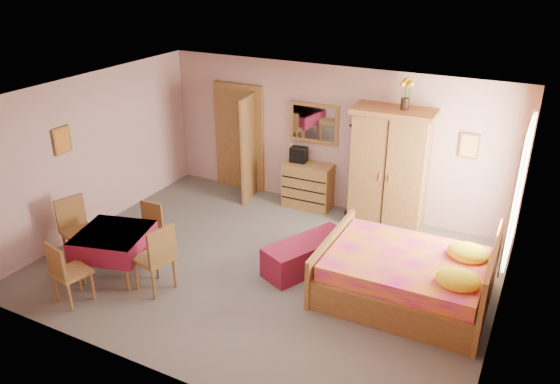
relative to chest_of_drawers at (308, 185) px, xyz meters
The scene contains 23 objects.
floor 2.32m from the chest_of_drawers, 81.63° to the right, with size 6.50×6.50×0.00m, color slate.
ceiling 3.16m from the chest_of_drawers, 81.63° to the right, with size 6.50×6.50×0.00m, color brown.
wall_back 0.97m from the chest_of_drawers, 36.09° to the left, with size 6.50×0.10×2.60m, color tan.
wall_front 4.85m from the chest_of_drawers, 86.01° to the right, with size 6.50×0.10×2.60m, color tan.
wall_left 3.79m from the chest_of_drawers, 142.27° to the right, with size 0.10×5.00×2.60m, color tan.
wall_right 4.33m from the chest_of_drawers, 32.22° to the right, with size 0.10×5.00×2.60m, color tan.
doorway 1.69m from the chest_of_drawers, behind, with size 1.06×0.12×2.15m, color #9E6B35.
window 3.84m from the chest_of_drawers, 16.63° to the right, with size 0.08×1.40×1.95m, color white.
picture_left 4.26m from the chest_of_drawers, 135.30° to the right, with size 0.04×0.32×0.42m, color orange.
picture_back 2.92m from the chest_of_drawers, ahead, with size 0.30×0.04×0.40m, color #D8BF59.
chest_of_drawers is the anchor object (origin of this frame).
wall_mirror 1.15m from the chest_of_drawers, 90.00° to the left, with size 0.92×0.05×0.73m, color silver.
stereo 0.60m from the chest_of_drawers, behind, with size 0.29×0.22×0.28m, color black.
floor_lamp 0.92m from the chest_of_drawers, ahead, with size 0.21×0.21×1.66m, color black.
wardrobe 1.64m from the chest_of_drawers, ahead, with size 1.32×0.68×2.08m, color #9D6C35.
sunflower_vase 2.53m from the chest_of_drawers, ahead, with size 0.20×0.20×0.50m, color yellow.
bed 3.14m from the chest_of_drawers, 40.60° to the right, with size 2.24×1.76×1.04m, color #E41695.
bench 2.18m from the chest_of_drawers, 65.62° to the right, with size 0.51×1.38×0.46m, color maroon.
dining_table 3.73m from the chest_of_drawers, 114.00° to the right, with size 0.96×0.96×0.70m, color maroon.
chair_south 4.46m from the chest_of_drawers, 110.42° to the right, with size 0.42×0.42×0.92m, color #A77138.
chair_north 3.14m from the chest_of_drawers, 117.61° to the right, with size 0.39×0.39×0.85m, color #9F6D35.
chair_west 4.04m from the chest_of_drawers, 124.46° to the right, with size 0.45×0.45×0.99m, color #986133.
chair_east 3.53m from the chest_of_drawers, 102.55° to the right, with size 0.46×0.46×1.01m, color olive.
Camera 1 is at (3.43, -6.16, 4.39)m, focal length 35.00 mm.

